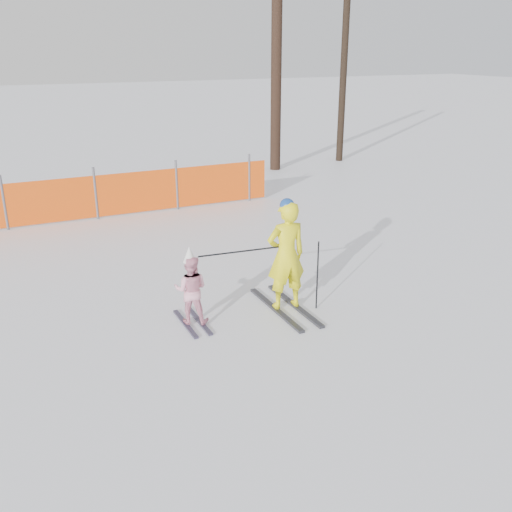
{
  "coord_description": "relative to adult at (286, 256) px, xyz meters",
  "views": [
    {
      "loc": [
        -3.38,
        -6.59,
        3.91
      ],
      "look_at": [
        0.0,
        0.5,
        1.0
      ],
      "focal_mm": 40.0,
      "sensor_mm": 36.0,
      "label": 1
    }
  ],
  "objects": [
    {
      "name": "ground",
      "position": [
        -0.55,
        -0.58,
        -0.89
      ],
      "size": [
        120.0,
        120.0,
        0.0
      ],
      "primitive_type": "plane",
      "color": "white",
      "rests_on": "ground"
    },
    {
      "name": "adult",
      "position": [
        0.0,
        0.0,
        0.0
      ],
      "size": [
        0.65,
        1.69,
        1.79
      ],
      "color": "black",
      "rests_on": "ground"
    },
    {
      "name": "child",
      "position": [
        -1.5,
        0.14,
        -0.33
      ],
      "size": [
        0.63,
        0.98,
        1.22
      ],
      "color": "black",
      "rests_on": "ground"
    },
    {
      "name": "ski_poles",
      "position": [
        -0.19,
        -0.06,
        -0.07
      ],
      "size": [
        1.84,
        0.36,
        1.11
      ],
      "color": "black",
      "rests_on": "ground"
    },
    {
      "name": "tree_trunks",
      "position": [
        5.63,
        9.78,
        2.27
      ],
      "size": [
        3.09,
        0.67,
        6.59
      ],
      "color": "black",
      "rests_on": "ground"
    }
  ]
}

